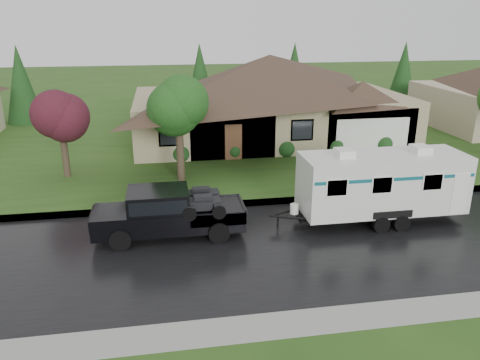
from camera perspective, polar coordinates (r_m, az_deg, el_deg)
name	(u,v)px	position (r m, az deg, el deg)	size (l,w,h in m)	color
ground	(296,222)	(19.73, 6.81, -5.14)	(140.00, 140.00, 0.00)	#264B17
road	(310,244)	(18.01, 8.58, -7.69)	(140.00, 8.00, 0.01)	black
curb	(282,201)	(21.70, 5.18, -2.55)	(140.00, 0.50, 0.15)	gray
lawn	(238,136)	(33.61, -0.27, 5.43)	(140.00, 26.00, 0.15)	#264B17
house_main	(274,88)	(32.27, 4.16, 11.16)	(19.44, 10.80, 6.90)	tan
tree_left_green	(178,107)	(23.42, -7.53, 8.80)	(3.29, 3.29, 5.44)	#382B1E
tree_red	(60,118)	(25.57, -21.05, 7.06)	(2.72, 2.72, 4.49)	#382B1E
shrub_row	(286,147)	(28.48, 5.58, 3.98)	(13.60, 1.00, 1.00)	#143814
pickup_truck	(166,211)	(18.28, -8.99, -3.78)	(5.74, 2.18, 1.91)	black
travel_trailer	(382,182)	(20.05, 16.91, -0.28)	(7.08, 2.49, 3.18)	silver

